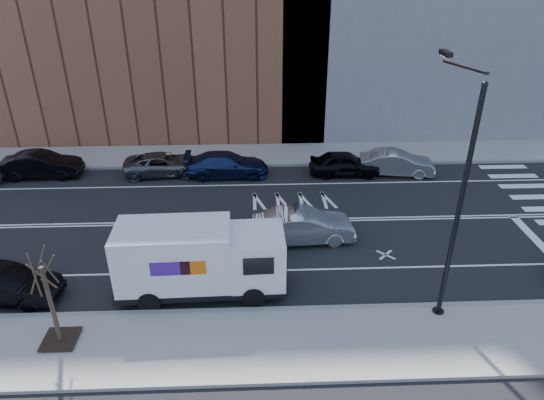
{
  "coord_description": "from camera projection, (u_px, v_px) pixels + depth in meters",
  "views": [
    {
      "loc": [
        0.02,
        -21.63,
        12.66
      ],
      "look_at": [
        0.87,
        -0.32,
        1.4
      ],
      "focal_mm": 32.0,
      "sensor_mm": 36.0,
      "label": 1
    }
  ],
  "objects": [
    {
      "name": "ground",
      "position": [
        255.0,
        221.0,
        25.02
      ],
      "size": [
        120.0,
        120.0,
        0.0
      ],
      "primitive_type": "plane",
      "color": "black",
      "rests_on": "ground"
    },
    {
      "name": "sidewalk_near",
      "position": [
        257.0,
        345.0,
        17.21
      ],
      "size": [
        44.0,
        3.6,
        0.15
      ],
      "primitive_type": "cube",
      "color": "gray",
      "rests_on": "ground"
    },
    {
      "name": "sidewalk_far",
      "position": [
        254.0,
        155.0,
        32.76
      ],
      "size": [
        44.0,
        3.6,
        0.15
      ],
      "primitive_type": "cube",
      "color": "gray",
      "rests_on": "ground"
    },
    {
      "name": "curb_near",
      "position": [
        256.0,
        311.0,
        18.8
      ],
      "size": [
        44.0,
        0.25,
        0.17
      ],
      "primitive_type": "cube",
      "color": "gray",
      "rests_on": "ground"
    },
    {
      "name": "curb_far",
      "position": [
        254.0,
        165.0,
        31.17
      ],
      "size": [
        44.0,
        0.25,
        0.17
      ],
      "primitive_type": "cube",
      "color": "gray",
      "rests_on": "ground"
    },
    {
      "name": "road_markings",
      "position": [
        255.0,
        221.0,
        25.02
      ],
      "size": [
        40.0,
        8.6,
        0.01
      ],
      "primitive_type": null,
      "color": "white",
      "rests_on": "ground"
    },
    {
      "name": "streetlight",
      "position": [
        456.0,
        192.0,
        16.79
      ],
      "size": [
        0.44,
        4.02,
        9.34
      ],
      "color": "black",
      "rests_on": "ground"
    },
    {
      "name": "street_tree",
      "position": [
        53.0,
        312.0,
        16.68
      ],
      "size": [
        1.2,
        1.2,
        3.75
      ],
      "color": "black",
      "rests_on": "ground"
    },
    {
      "name": "fedex_van",
      "position": [
        199.0,
        259.0,
        19.24
      ],
      "size": [
        6.79,
        2.54,
        3.08
      ],
      "rotation": [
        0.0,
        0.0,
        0.02
      ],
      "color": "black",
      "rests_on": "ground"
    },
    {
      "name": "far_parked_b",
      "position": [
        41.0,
        165.0,
        29.51
      ],
      "size": [
        4.79,
        1.81,
        1.56
      ],
      "primitive_type": "imported",
      "rotation": [
        0.0,
        0.0,
        1.6
      ],
      "color": "black",
      "rests_on": "ground"
    },
    {
      "name": "far_parked_c",
      "position": [
        163.0,
        164.0,
        29.9
      ],
      "size": [
        4.92,
        2.57,
        1.32
      ],
      "primitive_type": "imported",
      "rotation": [
        0.0,
        0.0,
        1.65
      ],
      "color": "#57595F",
      "rests_on": "ground"
    },
    {
      "name": "far_parked_d",
      "position": [
        227.0,
        164.0,
        29.67
      ],
      "size": [
        5.09,
        2.1,
        1.47
      ],
      "primitive_type": "imported",
      "rotation": [
        0.0,
        0.0,
        1.58
      ],
      "color": "#16244F",
      "rests_on": "ground"
    },
    {
      "name": "far_parked_e",
      "position": [
        345.0,
        164.0,
        29.79
      ],
      "size": [
        4.4,
        1.88,
        1.48
      ],
      "primitive_type": "imported",
      "rotation": [
        0.0,
        0.0,
        1.54
      ],
      "color": "black",
      "rests_on": "ground"
    },
    {
      "name": "far_parked_f",
      "position": [
        397.0,
        163.0,
        29.85
      ],
      "size": [
        4.7,
        2.16,
        1.49
      ],
      "primitive_type": "imported",
      "rotation": [
        0.0,
        0.0,
        1.44
      ],
      "color": "#A5A5A9",
      "rests_on": "ground"
    },
    {
      "name": "driving_sedan",
      "position": [
        303.0,
        226.0,
        23.06
      ],
      "size": [
        4.93,
        2.0,
        1.59
      ],
      "primitive_type": "imported",
      "rotation": [
        0.0,
        0.0,
        1.64
      ],
      "color": "#B9BABF",
      "rests_on": "ground"
    },
    {
      "name": "near_parked_rear_a",
      "position": [
        4.0,
        285.0,
        19.18
      ],
      "size": [
        4.45,
        1.88,
        1.43
      ],
      "primitive_type": "imported",
      "rotation": [
        0.0,
        0.0,
        1.48
      ],
      "color": "black",
      "rests_on": "ground"
    }
  ]
}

